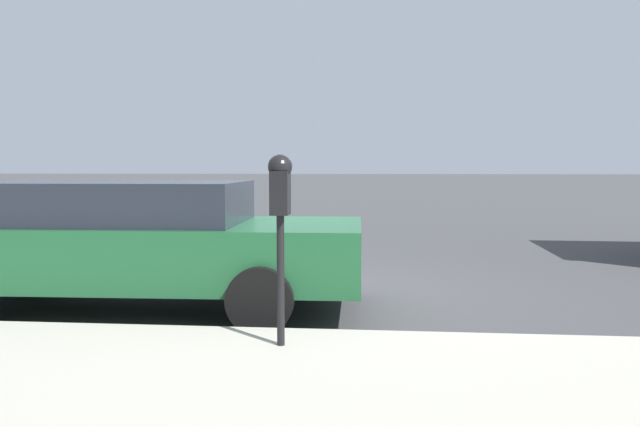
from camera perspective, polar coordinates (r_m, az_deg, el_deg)
name	(u,v)px	position (r m, az deg, el deg)	size (l,w,h in m)	color
ground_plane	(293,295)	(7.72, -2.50, -7.42)	(220.00, 220.00, 0.00)	#424244
parking_meter	(280,200)	(4.84, -3.65, 1.22)	(0.21, 0.19, 1.50)	black
car_green	(130,240)	(7.18, -17.00, -2.37)	(2.21, 5.04, 1.41)	#1E5B33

